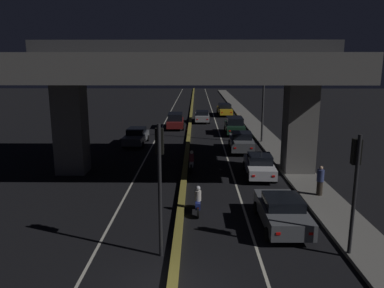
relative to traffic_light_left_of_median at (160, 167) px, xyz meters
name	(u,v)px	position (x,y,z in m)	size (l,w,h in m)	color
lane_line_left_inner	(164,123)	(-2.62, 32.27, -3.50)	(0.12, 126.00, 0.00)	beige
lane_line_right_inner	(216,123)	(3.77, 32.27, -3.50)	(0.12, 126.00, 0.00)	beige
median_divider	(190,122)	(0.58, 32.27, -3.39)	(0.35, 126.00, 0.23)	olive
sidewalk_right	(262,133)	(8.16, 25.27, -3.42)	(2.15, 126.00, 0.17)	slate
elevated_overpass	(185,74)	(0.58, 11.12, 3.09)	(19.97, 10.69, 8.69)	#5B5956
traffic_light_left_of_median	(160,167)	(0.00, 0.00, 0.00)	(0.30, 0.49, 5.14)	black
traffic_light_right_of_median	(355,174)	(7.19, 0.00, -0.25)	(0.30, 0.49, 4.77)	black
street_lamp	(260,89)	(7.09, 20.69, 1.51)	(2.27, 0.32, 8.54)	#2D2D30
car_grey_lead	(282,211)	(5.22, 2.65, -2.78)	(2.03, 4.47, 1.42)	#515459
car_white_second	(259,165)	(5.46, 10.34, -2.77)	(1.99, 4.34, 1.48)	silver
car_grey_third	(241,141)	(5.11, 17.45, -2.67)	(2.15, 4.57, 1.64)	#515459
car_dark_green_fourth	(235,125)	(5.32, 25.28, -2.59)	(2.05, 4.60, 1.77)	black
car_silver_fifth	(202,116)	(2.06, 33.37, -2.77)	(1.90, 4.46, 1.42)	gray
car_taxi_yellow_sixth	(225,109)	(5.32, 39.51, -2.63)	(2.08, 4.88, 1.66)	gold
car_grey_lead_oncoming	(136,136)	(-4.13, 20.05, -2.75)	(1.96, 4.61, 1.48)	#515459
car_dark_red_second_oncoming	(175,121)	(-1.05, 28.75, -2.62)	(2.06, 4.71, 1.72)	#591414
motorcycle_blue_filtering_near	(198,202)	(1.43, 4.10, -2.90)	(0.32, 1.80, 1.40)	black
motorcycle_white_filtering_mid	(192,162)	(1.02, 11.42, -2.88)	(0.33, 1.86, 1.45)	black
pedestrian_on_sidewalk	(320,181)	(8.10, 6.33, -2.52)	(0.38, 0.38, 1.64)	#2D261E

